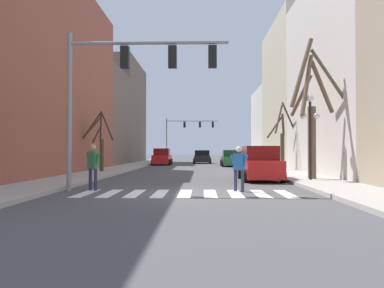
{
  "coord_description": "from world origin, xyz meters",
  "views": [
    {
      "loc": [
        0.58,
        -13.34,
        1.55
      ],
      "look_at": [
        -0.27,
        20.81,
        2.14
      ],
      "focal_mm": 35.0,
      "sensor_mm": 36.0,
      "label": 1
    }
  ],
  "objects_px": {
    "pedestrian_near_right_corner": "(93,163)",
    "traffic_signal_near": "(129,74)",
    "street_tree_left_mid": "(312,112)",
    "car_parked_right_near": "(162,157)",
    "pedestrian_on_right_sidewalk": "(239,165)",
    "car_driving_away_lane": "(232,159)",
    "car_parked_left_near": "(202,157)",
    "car_parked_left_mid": "(260,165)",
    "street_lamp_right_corner": "(310,119)",
    "street_tree_right_near": "(100,142)",
    "traffic_signal_far": "(186,129)",
    "street_tree_right_far": "(282,139)"
  },
  "relations": [
    {
      "from": "traffic_signal_near",
      "to": "street_tree_right_far",
      "type": "distance_m",
      "value": 16.11
    },
    {
      "from": "car_parked_left_mid",
      "to": "pedestrian_on_right_sidewalk",
      "type": "height_order",
      "value": "car_parked_left_mid"
    },
    {
      "from": "car_driving_away_lane",
      "to": "street_lamp_right_corner",
      "type": "bearing_deg",
      "value": -173.14
    },
    {
      "from": "car_parked_left_mid",
      "to": "street_tree_left_mid",
      "type": "relative_size",
      "value": 0.59
    },
    {
      "from": "traffic_signal_near",
      "to": "car_parked_left_mid",
      "type": "xyz_separation_m",
      "value": [
        5.82,
        5.13,
        -3.67
      ]
    },
    {
      "from": "traffic_signal_far",
      "to": "street_tree_left_mid",
      "type": "distance_m",
      "value": 36.64
    },
    {
      "from": "traffic_signal_near",
      "to": "car_parked_left_near",
      "type": "distance_m",
      "value": 31.1
    },
    {
      "from": "car_parked_right_near",
      "to": "pedestrian_near_right_corner",
      "type": "relative_size",
      "value": 2.43
    },
    {
      "from": "pedestrian_near_right_corner",
      "to": "street_tree_left_mid",
      "type": "bearing_deg",
      "value": 58.34
    },
    {
      "from": "car_parked_left_mid",
      "to": "pedestrian_near_right_corner",
      "type": "height_order",
      "value": "pedestrian_near_right_corner"
    },
    {
      "from": "car_parked_left_mid",
      "to": "car_parked_right_near",
      "type": "height_order",
      "value": "car_parked_left_mid"
    },
    {
      "from": "pedestrian_near_right_corner",
      "to": "traffic_signal_near",
      "type": "bearing_deg",
      "value": 28.01
    },
    {
      "from": "pedestrian_near_right_corner",
      "to": "pedestrian_on_right_sidewalk",
      "type": "bearing_deg",
      "value": 32.03
    },
    {
      "from": "car_parked_right_near",
      "to": "pedestrian_on_right_sidewalk",
      "type": "relative_size",
      "value": 2.55
    },
    {
      "from": "traffic_signal_near",
      "to": "street_tree_right_near",
      "type": "bearing_deg",
      "value": 110.57
    },
    {
      "from": "street_lamp_right_corner",
      "to": "street_tree_right_near",
      "type": "height_order",
      "value": "street_tree_right_near"
    },
    {
      "from": "car_parked_right_near",
      "to": "street_tree_right_far",
      "type": "bearing_deg",
      "value": -140.82
    },
    {
      "from": "street_lamp_right_corner",
      "to": "street_tree_right_far",
      "type": "distance_m",
      "value": 9.66
    },
    {
      "from": "car_parked_left_mid",
      "to": "pedestrian_near_right_corner",
      "type": "bearing_deg",
      "value": 124.53
    },
    {
      "from": "street_lamp_right_corner",
      "to": "car_parked_left_near",
      "type": "height_order",
      "value": "street_lamp_right_corner"
    },
    {
      "from": "car_parked_right_near",
      "to": "street_tree_left_mid",
      "type": "distance_m",
      "value": 23.61
    },
    {
      "from": "car_driving_away_lane",
      "to": "car_parked_left_near",
      "type": "distance_m",
      "value": 8.85
    },
    {
      "from": "street_tree_right_near",
      "to": "street_tree_right_far",
      "type": "height_order",
      "value": "street_tree_right_far"
    },
    {
      "from": "car_parked_right_near",
      "to": "car_parked_left_near",
      "type": "distance_m",
      "value": 6.53
    },
    {
      "from": "street_lamp_right_corner",
      "to": "car_parked_left_near",
      "type": "distance_m",
      "value": 27.55
    },
    {
      "from": "traffic_signal_far",
      "to": "car_parked_left_mid",
      "type": "bearing_deg",
      "value": -81.45
    },
    {
      "from": "street_lamp_right_corner",
      "to": "pedestrian_near_right_corner",
      "type": "bearing_deg",
      "value": -159.03
    },
    {
      "from": "pedestrian_near_right_corner",
      "to": "street_tree_left_mid",
      "type": "distance_m",
      "value": 10.87
    },
    {
      "from": "traffic_signal_far",
      "to": "pedestrian_on_right_sidewalk",
      "type": "xyz_separation_m",
      "value": [
        3.67,
        -40.33,
        -3.68
      ]
    },
    {
      "from": "car_parked_right_near",
      "to": "pedestrian_on_right_sidewalk",
      "type": "xyz_separation_m",
      "value": [
        5.63,
        -25.9,
        0.19
      ]
    },
    {
      "from": "car_driving_away_lane",
      "to": "car_parked_right_near",
      "type": "bearing_deg",
      "value": 64.26
    },
    {
      "from": "car_driving_away_lane",
      "to": "pedestrian_on_right_sidewalk",
      "type": "distance_m",
      "value": 22.49
    },
    {
      "from": "traffic_signal_near",
      "to": "street_lamp_right_corner",
      "type": "xyz_separation_m",
      "value": [
        8.0,
        3.76,
        -1.44
      ]
    },
    {
      "from": "car_parked_left_near",
      "to": "pedestrian_near_right_corner",
      "type": "bearing_deg",
      "value": 172.01
    },
    {
      "from": "street_tree_left_mid",
      "to": "pedestrian_near_right_corner",
      "type": "bearing_deg",
      "value": -156.04
    },
    {
      "from": "car_parked_right_near",
      "to": "pedestrian_on_right_sidewalk",
      "type": "distance_m",
      "value": 26.5
    },
    {
      "from": "traffic_signal_far",
      "to": "street_lamp_right_corner",
      "type": "height_order",
      "value": "traffic_signal_far"
    },
    {
      "from": "pedestrian_near_right_corner",
      "to": "street_tree_right_near",
      "type": "xyz_separation_m",
      "value": [
        -2.72,
        10.84,
        1.06
      ]
    },
    {
      "from": "street_lamp_right_corner",
      "to": "street_tree_right_near",
      "type": "bearing_deg",
      "value": 149.19
    },
    {
      "from": "car_parked_left_mid",
      "to": "car_parked_right_near",
      "type": "bearing_deg",
      "value": 19.27
    },
    {
      "from": "traffic_signal_far",
      "to": "pedestrian_on_right_sidewalk",
      "type": "height_order",
      "value": "traffic_signal_far"
    },
    {
      "from": "car_parked_left_mid",
      "to": "street_tree_left_mid",
      "type": "distance_m",
      "value": 3.69
    },
    {
      "from": "car_parked_left_mid",
      "to": "street_tree_right_far",
      "type": "bearing_deg",
      "value": -19.48
    },
    {
      "from": "traffic_signal_far",
      "to": "car_parked_right_near",
      "type": "bearing_deg",
      "value": -97.71
    },
    {
      "from": "traffic_signal_near",
      "to": "car_parked_right_near",
      "type": "xyz_separation_m",
      "value": [
        -1.42,
        25.82,
        -3.68
      ]
    },
    {
      "from": "traffic_signal_far",
      "to": "pedestrian_on_right_sidewalk",
      "type": "distance_m",
      "value": 40.66
    },
    {
      "from": "pedestrian_on_right_sidewalk",
      "to": "car_parked_left_near",
      "type": "bearing_deg",
      "value": -56.25
    },
    {
      "from": "traffic_signal_far",
      "to": "car_parked_left_mid",
      "type": "xyz_separation_m",
      "value": [
        5.28,
        -35.13,
        -3.87
      ]
    },
    {
      "from": "traffic_signal_far",
      "to": "street_lamp_right_corner",
      "type": "relative_size",
      "value": 1.86
    },
    {
      "from": "street_lamp_right_corner",
      "to": "pedestrian_on_right_sidewalk",
      "type": "distance_m",
      "value": 5.77
    }
  ]
}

